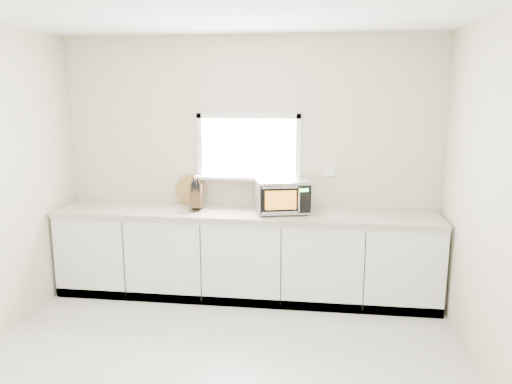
# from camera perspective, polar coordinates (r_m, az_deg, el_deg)

# --- Properties ---
(back_wall) EXTENTS (4.00, 0.17, 2.70)m
(back_wall) POSITION_cam_1_polar(r_m,az_deg,el_deg) (5.31, -0.82, 3.18)
(back_wall) COLOR beige
(back_wall) RESTS_ON ground
(cabinets) EXTENTS (3.92, 0.60, 0.88)m
(cabinets) POSITION_cam_1_polar(r_m,az_deg,el_deg) (5.25, -1.27, -7.32)
(cabinets) COLOR silver
(cabinets) RESTS_ON ground
(countertop) EXTENTS (3.92, 0.64, 0.04)m
(countertop) POSITION_cam_1_polar(r_m,az_deg,el_deg) (5.11, -1.31, -2.47)
(countertop) COLOR #BBAE9A
(countertop) RESTS_ON cabinets
(microwave) EXTENTS (0.60, 0.52, 0.34)m
(microwave) POSITION_cam_1_polar(r_m,az_deg,el_deg) (5.04, 3.04, -0.38)
(microwave) COLOR black
(microwave) RESTS_ON countertop
(knife_block) EXTENTS (0.14, 0.25, 0.34)m
(knife_block) POSITION_cam_1_polar(r_m,az_deg,el_deg) (5.18, -6.85, -0.48)
(knife_block) COLOR #4B321B
(knife_block) RESTS_ON countertop
(cutting_board) EXTENTS (0.32, 0.08, 0.32)m
(cutting_board) POSITION_cam_1_polar(r_m,az_deg,el_deg) (5.44, -7.56, 0.24)
(cutting_board) COLOR #AA8542
(cutting_board) RESTS_ON countertop
(coffee_grinder) EXTENTS (0.14, 0.14, 0.20)m
(coffee_grinder) POSITION_cam_1_polar(r_m,az_deg,el_deg) (5.11, 5.42, -1.14)
(coffee_grinder) COLOR #BBBDC3
(coffee_grinder) RESTS_ON countertop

